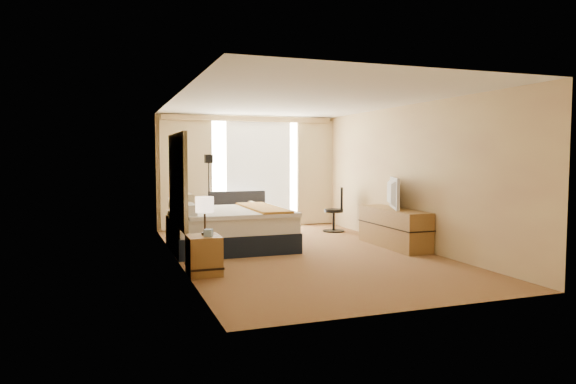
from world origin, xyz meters
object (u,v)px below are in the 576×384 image
object	(u,v)px
nightstand_right	(180,231)
desk_chair	(336,212)
media_dresser	(394,228)
floor_lamp	(209,179)
nightstand_left	(204,255)
lamp_left	(205,205)
bed	(229,228)
lamp_right	(178,194)
television	(389,193)
loveseat	(240,218)

from	to	relation	value
nightstand_right	desk_chair	xyz separation A→B (m)	(3.50, 0.63, 0.16)
media_dresser	floor_lamp	world-z (taller)	floor_lamp
desk_chair	nightstand_left	bearing A→B (deg)	-113.94
lamp_left	nightstand_right	bearing A→B (deg)	90.74
desk_chair	nightstand_right	bearing A→B (deg)	-145.57
nightstand_left	bed	size ratio (longest dim) A/B	0.26
floor_lamp	lamp_right	xyz separation A→B (m)	(-0.75, -0.93, -0.24)
lamp_left	television	bearing A→B (deg)	16.68
desk_chair	television	bearing A→B (deg)	-61.33
lamp_right	television	size ratio (longest dim) A/B	0.54
loveseat	lamp_left	bearing A→B (deg)	-111.23
nightstand_left	media_dresser	xyz separation A→B (m)	(3.70, 1.05, 0.07)
nightstand_left	bed	xyz separation A→B (m)	(0.81, 1.90, 0.09)
loveseat	floor_lamp	world-z (taller)	floor_lamp
desk_chair	lamp_left	size ratio (longest dim) A/B	1.81
nightstand_left	floor_lamp	distance (m)	3.55
desk_chair	television	xyz separation A→B (m)	(0.15, -1.97, 0.55)
nightstand_left	floor_lamp	xyz separation A→B (m)	(0.72, 3.35, 0.93)
bed	lamp_left	world-z (taller)	lamp_left
loveseat	lamp_left	xyz separation A→B (m)	(-1.49, -3.87, 0.68)
loveseat	nightstand_right	bearing A→B (deg)	-136.71
lamp_right	desk_chair	bearing A→B (deg)	11.28
nightstand_right	loveseat	bearing A→B (deg)	43.42
nightstand_left	lamp_right	xyz separation A→B (m)	(-0.03, 2.42, 0.69)
nightstand_right	media_dresser	world-z (taller)	media_dresser
bed	lamp_left	bearing A→B (deg)	-113.09
lamp_left	television	xyz separation A→B (m)	(3.62, 1.08, 0.02)
nightstand_right	bed	world-z (taller)	bed
nightstand_right	lamp_left	bearing A→B (deg)	-89.26
desk_chair	lamp_right	size ratio (longest dim) A/B	1.84
media_dresser	nightstand_right	bearing A→B (deg)	158.60
bed	desk_chair	bearing A→B (deg)	24.63
floor_lamp	desk_chair	world-z (taller)	floor_lamp
media_dresser	loveseat	world-z (taller)	loveseat
media_dresser	loveseat	size ratio (longest dim) A/B	1.29
media_dresser	desk_chair	bearing A→B (deg)	95.57
lamp_left	media_dresser	bearing A→B (deg)	14.92
nightstand_right	desk_chair	distance (m)	3.56
floor_lamp	media_dresser	bearing A→B (deg)	-37.66
nightstand_left	lamp_left	distance (m)	0.70
floor_lamp	nightstand_right	bearing A→B (deg)	-130.27
loveseat	television	xyz separation A→B (m)	(2.13, -2.79, 0.70)
nightstand_left	television	xyz separation A→B (m)	(3.65, 1.16, 0.71)
media_dresser	bed	xyz separation A→B (m)	(-2.89, 0.85, 0.02)
bed	floor_lamp	distance (m)	1.68
nightstand_right	media_dresser	bearing A→B (deg)	-21.40
bed	lamp_right	xyz separation A→B (m)	(-0.84, 0.53, 0.59)
nightstand_left	loveseat	size ratio (longest dim) A/B	0.39
nightstand_left	desk_chair	size ratio (longest dim) A/B	0.56
nightstand_left	lamp_right	distance (m)	2.52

